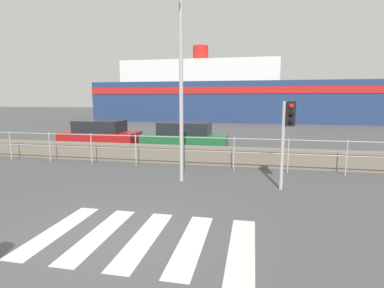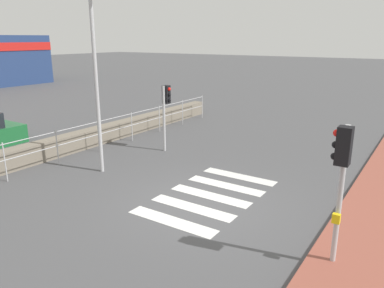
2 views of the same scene
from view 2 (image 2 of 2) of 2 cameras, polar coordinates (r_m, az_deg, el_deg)
name	(u,v)px [view 2 (image 2 of 2)]	position (r m, az deg, el deg)	size (l,w,h in m)	color
ground_plane	(198,204)	(10.04, 0.99, -9.06)	(160.00, 160.00, 0.00)	#4C4C4F
sidewalk_brick	(366,247)	(8.78, 24.96, -14.10)	(24.00, 1.80, 0.12)	#934C3D
crosswalk	(210,196)	(10.51, 2.79, -7.86)	(4.05, 2.40, 0.01)	silver
seawall	(42,151)	(14.35, -21.87, -1.00)	(20.86, 0.55, 0.70)	slate
harbor_fence	(57,142)	(13.53, -19.92, 0.25)	(18.81, 0.04, 1.23)	#B2B2B5
traffic_light_near	(341,169)	(7.10, 21.80, -3.49)	(0.34, 0.32, 2.79)	#B2B2B5
traffic_light_far	(166,103)	(14.26, -4.02, 6.22)	(0.34, 0.32, 2.51)	#B2B2B5
streetlamp	(98,55)	(11.84, -14.08, 13.06)	(0.32, 1.02, 6.05)	#B2B2B5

